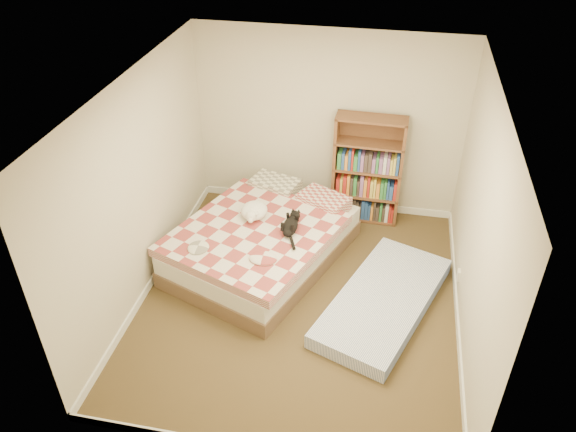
% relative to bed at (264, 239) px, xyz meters
% --- Properties ---
extents(room, '(3.51, 4.01, 2.51)m').
position_rel_bed_xyz_m(room, '(0.57, -0.66, 0.92)').
color(room, '#45331D').
rests_on(room, ground).
extents(bed, '(2.26, 2.65, 0.60)m').
position_rel_bed_xyz_m(bed, '(0.00, 0.00, 0.00)').
color(bed, brown).
rests_on(bed, room).
extents(bookshelf, '(0.90, 0.33, 1.49)m').
position_rel_bed_xyz_m(bookshelf, '(1.14, 1.16, 0.28)').
color(bookshelf, brown).
rests_on(bookshelf, room).
extents(floor_mattress, '(1.52, 2.16, 0.18)m').
position_rel_bed_xyz_m(floor_mattress, '(1.51, -0.61, -0.18)').
color(floor_mattress, '#6B7EB2').
rests_on(floor_mattress, room).
extents(black_cat, '(0.23, 0.66, 0.15)m').
position_rel_bed_xyz_m(black_cat, '(0.36, -0.08, 0.33)').
color(black_cat, black).
rests_on(black_cat, bed).
extents(white_dog, '(0.48, 0.48, 0.17)m').
position_rel_bed_xyz_m(white_dog, '(-0.12, 0.08, 0.35)').
color(white_dog, white).
rests_on(white_dog, bed).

